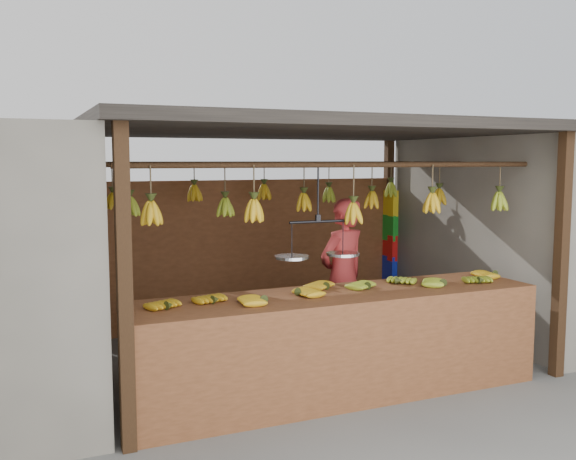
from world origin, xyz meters
name	(u,v)px	position (x,y,z in m)	size (l,w,h in m)	color
ground	(299,357)	(0.00, 0.00, 0.00)	(80.00, 80.00, 0.00)	#5B5B57
stall	(287,167)	(0.00, 0.33, 1.97)	(4.30, 3.30, 2.40)	black
neighbor_right	(563,232)	(3.60, 0.00, 1.15)	(3.00, 3.00, 2.30)	slate
counter	(346,317)	(-0.12, -1.23, 0.72)	(3.69, 0.83, 0.96)	brown
hanging_bananas	(301,201)	(0.01, -0.01, 1.63)	(3.59, 2.24, 0.38)	gold
balance_scale	(318,251)	(-0.28, -1.00, 1.26)	(0.77, 0.29, 0.80)	black
vendor	(343,277)	(0.47, -0.06, 0.82)	(0.60, 0.39, 1.65)	#BF3333
bag_bundles	(390,237)	(1.94, 1.35, 1.02)	(0.08, 0.26, 1.22)	yellow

